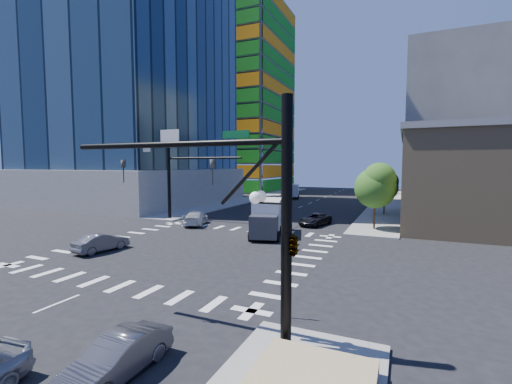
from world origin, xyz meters
The scene contains 20 objects.
ground centered at (0.00, 0.00, 0.00)m, with size 160.00×160.00×0.00m, color black.
road_markings centered at (0.00, 0.00, 0.01)m, with size 20.00×20.00×0.01m, color silver.
sidewalk_ne centered at (12.50, 40.00, 0.07)m, with size 5.00×60.00×0.15m, color gray.
sidewalk_nw centered at (-12.50, 40.00, 0.07)m, with size 5.00×60.00×0.15m, color gray.
office_tower centered at (-30.00, 25.00, 35.13)m, with size 30.00×30.00×71.00m.
construction_building centered at (-27.41, 61.93, 24.61)m, with size 25.16×34.50×70.60m.
commercial_building centered at (25.00, 22.00, 5.31)m, with size 20.50×22.50×10.60m.
bg_building_ne centered at (27.00, 55.00, 14.00)m, with size 24.00×30.00×28.00m, color slate.
signal_mast_se centered at (10.60, -11.50, 5.01)m, with size 10.51×2.48×9.00m.
signal_mast_nw centered at (-10.00, 11.50, 5.49)m, with size 10.20×0.40×9.00m.
tree_south centered at (12.63, 13.90, 4.69)m, with size 4.16×4.16×6.82m.
tree_north centered at (12.93, 25.90, 3.99)m, with size 3.54×3.52×5.78m.
no_parking_sign centered at (10.70, -9.00, 1.38)m, with size 0.30×0.06×2.20m.
car_nb_right centered at (7.11, -15.14, 0.65)m, with size 1.37×3.93×1.30m, color #504F54.
car_nb_far centered at (6.22, 14.35, 0.67)m, with size 2.22×4.82×1.34m, color black.
car_sb_near centered at (-6.17, 9.29, 0.75)m, with size 2.11×5.18×1.50m, color silver.
car_sb_mid centered at (-5.99, 33.92, 0.74)m, with size 1.76×4.36×1.49m, color #A9ABB1.
car_sb_cross centered at (-6.29, -3.68, 0.70)m, with size 1.48×4.23×1.39m, color #505055.
box_truck_near centered at (3.39, 6.90, 1.49)m, with size 4.38×6.91×3.36m.
box_truck_far centered at (-5.42, 43.29, 1.27)m, with size 3.63×5.90×2.88m.
Camera 1 is at (15.31, -22.91, 6.71)m, focal length 24.00 mm.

